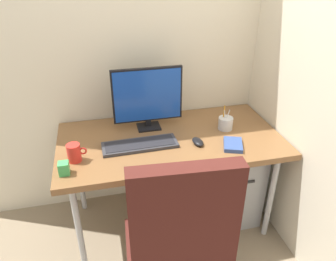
% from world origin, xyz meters
% --- Properties ---
extents(ground_plane, '(8.00, 8.00, 0.00)m').
position_xyz_m(ground_plane, '(0.00, 0.00, 0.00)').
color(ground_plane, gray).
extents(wall_back, '(2.90, 0.04, 2.80)m').
position_xyz_m(wall_back, '(0.00, 0.41, 1.40)').
color(wall_back, beige).
rests_on(wall_back, ground_plane).
extents(wall_side_right, '(0.04, 2.20, 2.80)m').
position_xyz_m(wall_side_right, '(0.76, -0.21, 1.40)').
color(wall_side_right, beige).
rests_on(wall_side_right, ground_plane).
extents(desk, '(1.46, 0.76, 0.73)m').
position_xyz_m(desk, '(0.00, 0.00, 0.68)').
color(desk, brown).
rests_on(desk, ground_plane).
extents(office_chair, '(0.57, 0.60, 1.18)m').
position_xyz_m(office_chair, '(-0.16, -0.79, 0.57)').
color(office_chair, black).
rests_on(office_chair, ground_plane).
extents(filing_cabinet, '(0.43, 0.53, 0.65)m').
position_xyz_m(filing_cabinet, '(0.42, 0.03, 0.32)').
color(filing_cabinet, '#9EA0A5').
rests_on(filing_cabinet, ground_plane).
extents(monitor, '(0.47, 0.13, 0.43)m').
position_xyz_m(monitor, '(-0.11, 0.18, 0.96)').
color(monitor, black).
rests_on(monitor, desk).
extents(keyboard, '(0.48, 0.17, 0.02)m').
position_xyz_m(keyboard, '(-0.21, -0.06, 0.74)').
color(keyboard, '#333338').
rests_on(keyboard, desk).
extents(mouse, '(0.07, 0.12, 0.03)m').
position_xyz_m(mouse, '(0.15, -0.12, 0.75)').
color(mouse, black).
rests_on(mouse, desk).
extents(pen_holder, '(0.10, 0.10, 0.17)m').
position_xyz_m(pen_holder, '(0.40, 0.03, 0.77)').
color(pen_holder, silver).
rests_on(pen_holder, desk).
extents(notebook, '(0.16, 0.19, 0.03)m').
position_xyz_m(notebook, '(0.36, -0.20, 0.74)').
color(notebook, '#334C8C').
rests_on(notebook, desk).
extents(coffee_mug, '(0.11, 0.08, 0.11)m').
position_xyz_m(coffee_mug, '(-0.61, -0.13, 0.79)').
color(coffee_mug, red).
rests_on(coffee_mug, desk).
extents(desk_clamp_accessory, '(0.06, 0.06, 0.07)m').
position_xyz_m(desk_clamp_accessory, '(-0.66, -0.25, 0.77)').
color(desk_clamp_accessory, '#3FAD59').
rests_on(desk_clamp_accessory, desk).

